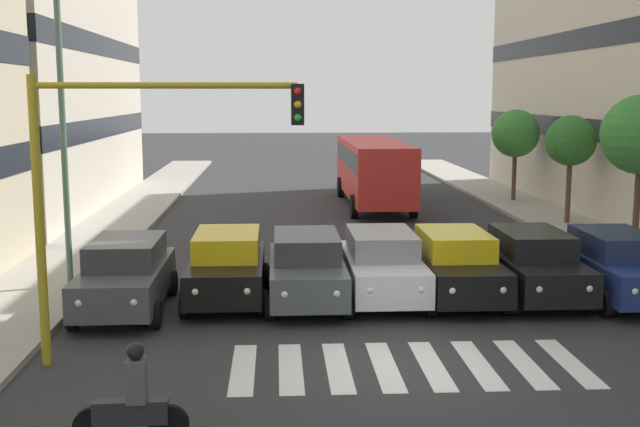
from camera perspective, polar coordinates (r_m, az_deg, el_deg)
name	(u,v)px	position (r m, az deg, el deg)	size (l,w,h in m)	color
ground_plane	(408,366)	(15.36, 6.43, -10.94)	(180.00, 180.00, 0.00)	#2D2D30
crosswalk_markings	(408,365)	(15.36, 6.43, -10.92)	(6.75, 2.80, 0.01)	silver
car_0	(617,266)	(21.03, 20.81, -3.56)	(2.02, 4.44, 1.72)	navy
car_1	(532,264)	(20.56, 15.20, -3.57)	(2.02, 4.44, 1.72)	black
car_2	(455,265)	(20.02, 9.81, -3.72)	(2.02, 4.44, 1.72)	black
car_3	(382,265)	(19.80, 4.54, -3.75)	(2.02, 4.44, 1.72)	silver
car_4	(307,268)	(19.42, -0.98, -3.97)	(2.02, 4.44, 1.72)	#474C51
car_5	(227,266)	(19.77, -6.77, -3.81)	(2.02, 4.44, 1.72)	black
car_6	(126,275)	(19.26, -13.94, -4.34)	(2.02, 4.44, 1.72)	#474C51
bus_behind_traffic	(373,166)	(36.24, 3.89, 3.49)	(2.78, 10.50, 3.00)	red
motorcycle_with_rider	(133,403)	(12.15, -13.47, -13.29)	(1.70, 0.37, 1.57)	black
traffic_light_gantry	(118,170)	(15.07, -14.52, 3.12)	(5.05, 0.36, 5.50)	#AD991E
street_lamp_right	(83,103)	(21.02, -16.85, 7.68)	(3.39, 0.28, 7.77)	#4C6B56
street_tree_2	(571,141)	(31.88, 17.78, 5.02)	(1.96, 1.96, 4.18)	#513823
street_tree_3	(516,134)	(38.14, 14.05, 5.65)	(2.25, 2.25, 4.27)	#513823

